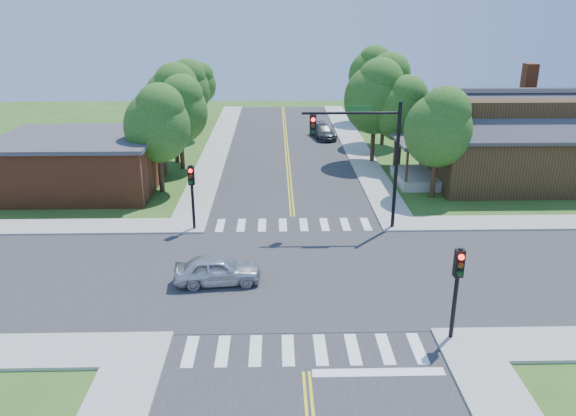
{
  "coord_description": "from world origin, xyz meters",
  "views": [
    {
      "loc": [
        -1.02,
        -23.78,
        12.07
      ],
      "look_at": [
        -0.38,
        3.13,
        2.2
      ],
      "focal_mm": 35.0,
      "sensor_mm": 36.0,
      "label": 1
    }
  ],
  "objects_px": {
    "signal_mast_ne": "(367,145)",
    "house_ne": "(506,136)",
    "signal_pole_nw": "(192,185)",
    "car_dgrey": "(323,132)",
    "signal_pole_se": "(458,277)",
    "car_silver": "(217,270)"
  },
  "relations": [
    {
      "from": "signal_pole_se",
      "to": "signal_pole_nw",
      "type": "relative_size",
      "value": 1.0
    },
    {
      "from": "car_silver",
      "to": "car_dgrey",
      "type": "height_order",
      "value": "car_silver"
    },
    {
      "from": "car_silver",
      "to": "house_ne",
      "type": "bearing_deg",
      "value": -56.34
    },
    {
      "from": "signal_pole_se",
      "to": "car_silver",
      "type": "height_order",
      "value": "signal_pole_se"
    },
    {
      "from": "signal_pole_nw",
      "to": "car_silver",
      "type": "xyz_separation_m",
      "value": [
        1.92,
        -6.42,
        -1.99
      ]
    },
    {
      "from": "signal_pole_nw",
      "to": "house_ne",
      "type": "height_order",
      "value": "house_ne"
    },
    {
      "from": "signal_pole_se",
      "to": "car_silver",
      "type": "relative_size",
      "value": 0.94
    },
    {
      "from": "signal_mast_ne",
      "to": "car_silver",
      "type": "xyz_separation_m",
      "value": [
        -7.59,
        -6.43,
        -4.18
      ]
    },
    {
      "from": "signal_mast_ne",
      "to": "house_ne",
      "type": "bearing_deg",
      "value": 37.68
    },
    {
      "from": "signal_pole_se",
      "to": "car_dgrey",
      "type": "xyz_separation_m",
      "value": [
        -2.1,
        33.77,
        -2.03
      ]
    },
    {
      "from": "house_ne",
      "to": "car_dgrey",
      "type": "xyz_separation_m",
      "value": [
        -11.61,
        13.92,
        -2.7
      ]
    },
    {
      "from": "house_ne",
      "to": "signal_pole_se",
      "type": "bearing_deg",
      "value": -115.58
    },
    {
      "from": "signal_pole_nw",
      "to": "car_dgrey",
      "type": "distance_m",
      "value": 24.42
    },
    {
      "from": "signal_pole_nw",
      "to": "signal_mast_ne",
      "type": "bearing_deg",
      "value": 0.07
    },
    {
      "from": "house_ne",
      "to": "car_silver",
      "type": "relative_size",
      "value": 3.23
    },
    {
      "from": "house_ne",
      "to": "car_dgrey",
      "type": "distance_m",
      "value": 18.32
    },
    {
      "from": "signal_mast_ne",
      "to": "signal_pole_nw",
      "type": "height_order",
      "value": "signal_mast_ne"
    },
    {
      "from": "car_silver",
      "to": "signal_pole_nw",
      "type": "bearing_deg",
      "value": 11.58
    },
    {
      "from": "signal_pole_se",
      "to": "car_silver",
      "type": "distance_m",
      "value": 10.63
    },
    {
      "from": "signal_mast_ne",
      "to": "car_dgrey",
      "type": "xyz_separation_m",
      "value": [
        -0.41,
        22.56,
        -4.22
      ]
    },
    {
      "from": "signal_pole_nw",
      "to": "house_ne",
      "type": "distance_m",
      "value": 22.45
    },
    {
      "from": "signal_pole_nw",
      "to": "car_silver",
      "type": "distance_m",
      "value": 6.99
    }
  ]
}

